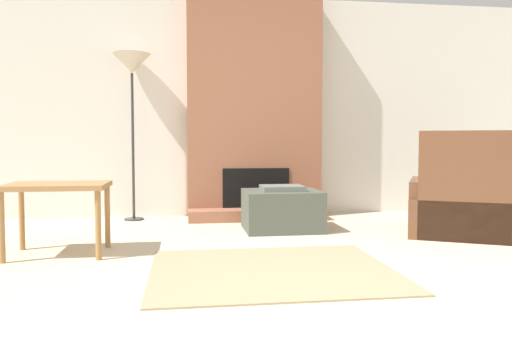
% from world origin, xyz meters
% --- Properties ---
extents(ground_plane, '(24.00, 24.00, 0.00)m').
position_xyz_m(ground_plane, '(0.00, 0.00, 0.00)').
color(ground_plane, beige).
extents(wall_back, '(7.39, 0.06, 2.60)m').
position_xyz_m(wall_back, '(0.00, 3.42, 1.30)').
color(wall_back, silver).
rests_on(wall_back, ground_plane).
extents(fireplace, '(1.56, 0.60, 2.60)m').
position_xyz_m(fireplace, '(0.00, 3.22, 1.24)').
color(fireplace, '#935B42').
rests_on(fireplace, ground_plane).
extents(ottoman, '(0.75, 0.64, 0.45)m').
position_xyz_m(ottoman, '(0.15, 2.29, 0.21)').
color(ottoman, '#474C42').
rests_on(ottoman, ground_plane).
extents(armchair, '(1.31, 1.30, 0.98)m').
position_xyz_m(armchair, '(1.79, 1.75, 0.28)').
color(armchair, brown).
rests_on(armchair, ground_plane).
extents(side_table, '(0.76, 0.53, 0.56)m').
position_xyz_m(side_table, '(-1.80, 1.47, 0.49)').
color(side_table, '#9E7042').
rests_on(side_table, ground_plane).
extents(floor_lamp_left, '(0.42, 0.42, 1.86)m').
position_xyz_m(floor_lamp_left, '(-1.39, 3.16, 1.68)').
color(floor_lamp_left, '#333333').
rests_on(floor_lamp_left, ground_plane).
extents(area_rug, '(1.65, 1.39, 0.01)m').
position_xyz_m(area_rug, '(-0.23, 0.74, 0.01)').
color(area_rug, '#9E8966').
rests_on(area_rug, ground_plane).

